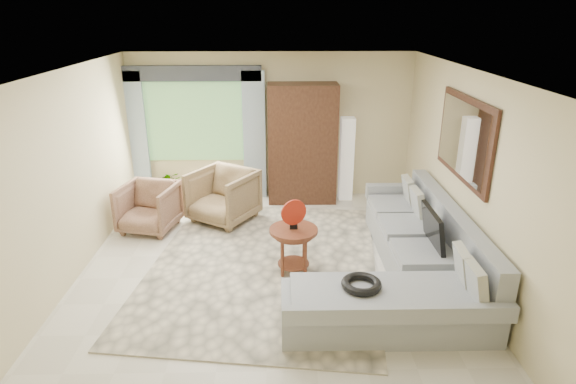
{
  "coord_description": "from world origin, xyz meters",
  "views": [
    {
      "loc": [
        0.13,
        -5.48,
        3.27
      ],
      "look_at": [
        0.25,
        0.35,
        1.05
      ],
      "focal_mm": 30.0,
      "sensor_mm": 36.0,
      "label": 1
    }
  ],
  "objects_px": {
    "floor_lamp": "(346,159)",
    "coffee_table": "(293,250)",
    "armchair_right": "(223,196)",
    "armoire": "(302,144)",
    "tv_screen": "(433,228)",
    "armchair_left": "(149,207)",
    "potted_plant": "(169,185)",
    "sectional_sofa": "(411,263)"
  },
  "relations": [
    {
      "from": "floor_lamp",
      "to": "coffee_table",
      "type": "bearing_deg",
      "value": -111.24
    },
    {
      "from": "armchair_right",
      "to": "armoire",
      "type": "height_order",
      "value": "armoire"
    },
    {
      "from": "armoire",
      "to": "tv_screen",
      "type": "bearing_deg",
      "value": -61.85
    },
    {
      "from": "armchair_left",
      "to": "armchair_right",
      "type": "relative_size",
      "value": 0.88
    },
    {
      "from": "floor_lamp",
      "to": "armchair_left",
      "type": "bearing_deg",
      "value": -158.3
    },
    {
      "from": "armchair_left",
      "to": "potted_plant",
      "type": "bearing_deg",
      "value": 102.26
    },
    {
      "from": "sectional_sofa",
      "to": "armchair_left",
      "type": "bearing_deg",
      "value": 155.71
    },
    {
      "from": "potted_plant",
      "to": "armchair_right",
      "type": "bearing_deg",
      "value": -41.94
    },
    {
      "from": "sectional_sofa",
      "to": "armchair_right",
      "type": "relative_size",
      "value": 3.67
    },
    {
      "from": "tv_screen",
      "to": "armoire",
      "type": "xyz_separation_m",
      "value": [
        -1.5,
        2.8,
        0.33
      ]
    },
    {
      "from": "sectional_sofa",
      "to": "armoire",
      "type": "distance_m",
      "value": 3.24
    },
    {
      "from": "coffee_table",
      "to": "potted_plant",
      "type": "height_order",
      "value": "coffee_table"
    },
    {
      "from": "tv_screen",
      "to": "floor_lamp",
      "type": "height_order",
      "value": "floor_lamp"
    },
    {
      "from": "armchair_left",
      "to": "armoire",
      "type": "bearing_deg",
      "value": 39.94
    },
    {
      "from": "coffee_table",
      "to": "armchair_right",
      "type": "height_order",
      "value": "armchair_right"
    },
    {
      "from": "armchair_right",
      "to": "potted_plant",
      "type": "xyz_separation_m",
      "value": [
        -1.1,
        0.99,
        -0.16
      ]
    },
    {
      "from": "floor_lamp",
      "to": "armoire",
      "type": "bearing_deg",
      "value": -175.71
    },
    {
      "from": "potted_plant",
      "to": "floor_lamp",
      "type": "distance_m",
      "value": 3.27
    },
    {
      "from": "coffee_table",
      "to": "armchair_left",
      "type": "distance_m",
      "value": 2.61
    },
    {
      "from": "potted_plant",
      "to": "tv_screen",
      "type": "bearing_deg",
      "value": -36.36
    },
    {
      "from": "armoire",
      "to": "coffee_table",
      "type": "bearing_deg",
      "value": -95.12
    },
    {
      "from": "armchair_right",
      "to": "potted_plant",
      "type": "height_order",
      "value": "armchair_right"
    },
    {
      "from": "sectional_sofa",
      "to": "potted_plant",
      "type": "xyz_separation_m",
      "value": [
        -3.66,
        2.99,
        -0.01
      ]
    },
    {
      "from": "armoire",
      "to": "armchair_right",
      "type": "bearing_deg",
      "value": -145.82
    },
    {
      "from": "armchair_right",
      "to": "armoire",
      "type": "xyz_separation_m",
      "value": [
        1.33,
        0.9,
        0.62
      ]
    },
    {
      "from": "sectional_sofa",
      "to": "armchair_right",
      "type": "bearing_deg",
      "value": 142.05
    },
    {
      "from": "sectional_sofa",
      "to": "armchair_left",
      "type": "distance_m",
      "value": 4.04
    },
    {
      "from": "armchair_left",
      "to": "armoire",
      "type": "distance_m",
      "value": 2.83
    },
    {
      "from": "coffee_table",
      "to": "potted_plant",
      "type": "distance_m",
      "value": 3.47
    },
    {
      "from": "coffee_table",
      "to": "floor_lamp",
      "type": "xyz_separation_m",
      "value": [
        1.03,
        2.66,
        0.42
      ]
    },
    {
      "from": "sectional_sofa",
      "to": "tv_screen",
      "type": "bearing_deg",
      "value": 19.39
    },
    {
      "from": "armchair_right",
      "to": "armchair_left",
      "type": "bearing_deg",
      "value": -131.47
    },
    {
      "from": "sectional_sofa",
      "to": "tv_screen",
      "type": "xyz_separation_m",
      "value": [
        0.27,
        0.09,
        0.44
      ]
    },
    {
      "from": "tv_screen",
      "to": "coffee_table",
      "type": "relative_size",
      "value": 1.18
    },
    {
      "from": "armchair_right",
      "to": "floor_lamp",
      "type": "relative_size",
      "value": 0.63
    },
    {
      "from": "sectional_sofa",
      "to": "tv_screen",
      "type": "distance_m",
      "value": 0.52
    },
    {
      "from": "armchair_right",
      "to": "potted_plant",
      "type": "relative_size",
      "value": 1.75
    },
    {
      "from": "sectional_sofa",
      "to": "floor_lamp",
      "type": "bearing_deg",
      "value": 98.33
    },
    {
      "from": "tv_screen",
      "to": "floor_lamp",
      "type": "distance_m",
      "value": 2.95
    },
    {
      "from": "potted_plant",
      "to": "armoire",
      "type": "xyz_separation_m",
      "value": [
        2.43,
        -0.09,
        0.78
      ]
    },
    {
      "from": "armoire",
      "to": "sectional_sofa",
      "type": "bearing_deg",
      "value": -66.94
    },
    {
      "from": "armchair_left",
      "to": "coffee_table",
      "type": "bearing_deg",
      "value": -18.33
    }
  ]
}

